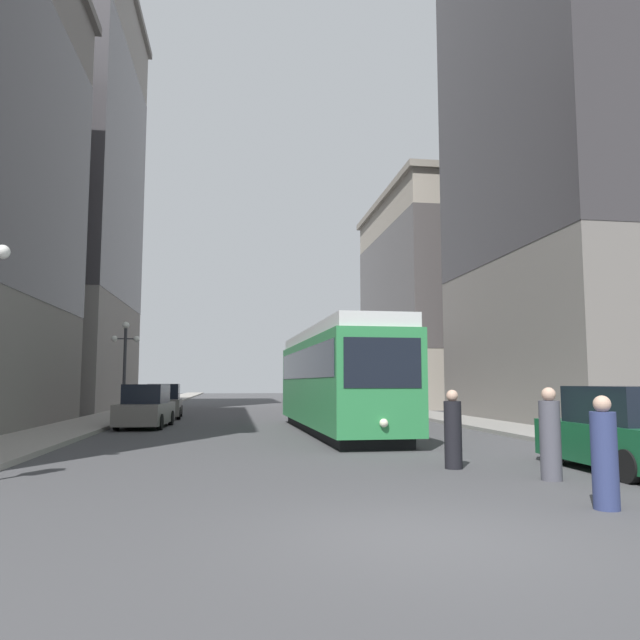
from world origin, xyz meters
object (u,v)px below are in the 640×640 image
at_px(streetcar, 336,377).
at_px(lamp_post_left_far, 125,353).
at_px(transit_bus, 360,382).
at_px(parked_car_right_far, 625,432).
at_px(pedestrian_crossing_far, 604,456).
at_px(pedestrian_on_sidewalk, 550,437).
at_px(parked_car_left_mid, 164,402).
at_px(parked_car_left_near, 146,407).
at_px(pedestrian_crossing_near, 453,432).

bearing_deg(streetcar, lamp_post_left_far, 133.39).
xyz_separation_m(transit_bus, parked_car_right_far, (0.76, -23.43, -1.10)).
distance_m(streetcar, pedestrian_crossing_far, 14.46).
bearing_deg(parked_car_right_far, transit_bus, -88.25).
height_order(streetcar, pedestrian_crossing_far, streetcar).
bearing_deg(pedestrian_on_sidewalk, lamp_post_left_far, 5.09).
bearing_deg(lamp_post_left_far, transit_bus, 13.17).
xyz_separation_m(parked_car_left_mid, pedestrian_on_sidewalk, (9.81, -22.15, -0.00)).
bearing_deg(streetcar, pedestrian_on_sidewalk, -80.49).
height_order(streetcar, parked_car_left_near, streetcar).
bearing_deg(parked_car_left_near, transit_bus, 41.20).
height_order(pedestrian_crossing_near, pedestrian_crossing_far, pedestrian_crossing_near).
xyz_separation_m(parked_car_right_far, pedestrian_crossing_far, (-2.70, -3.39, -0.05)).
height_order(parked_car_left_near, pedestrian_crossing_far, parked_car_left_near).
xyz_separation_m(pedestrian_crossing_far, lamp_post_left_far, (-11.11, 23.77, 2.61)).
distance_m(parked_car_left_near, parked_car_left_mid, 6.74).
bearing_deg(pedestrian_crossing_far, transit_bus, 2.97).
height_order(parked_car_right_far, pedestrian_on_sidewalk, parked_car_right_far).
height_order(transit_bus, pedestrian_crossing_near, transit_bus).
bearing_deg(parked_car_right_far, pedestrian_on_sidewalk, 19.14).
bearing_deg(pedestrian_on_sidewalk, streetcar, -12.89).
distance_m(transit_bus, parked_car_left_mid, 11.39).
xyz_separation_m(streetcar, lamp_post_left_far, (-9.44, 9.46, 1.30)).
bearing_deg(pedestrian_crossing_near, pedestrian_on_sidewalk, 47.59).
xyz_separation_m(parked_car_left_near, pedestrian_on_sidewalk, (9.81, -15.41, -0.00)).
relative_size(parked_car_left_mid, lamp_post_left_far, 0.88).
bearing_deg(parked_car_left_mid, parked_car_right_far, -63.46).
height_order(transit_bus, lamp_post_left_far, lamp_post_left_far).
height_order(parked_car_left_mid, pedestrian_crossing_near, parked_car_left_mid).
height_order(pedestrian_on_sidewalk, lamp_post_left_far, lamp_post_left_far).
xyz_separation_m(transit_bus, parked_car_left_mid, (-11.16, -2.02, -1.10)).
distance_m(transit_bus, pedestrian_crossing_near, 22.54).
bearing_deg(parked_car_right_far, pedestrian_crossing_near, -17.56).
bearing_deg(parked_car_left_mid, pedestrian_crossing_near, -69.87).
distance_m(streetcar, parked_car_left_near, 8.52).
height_order(transit_bus, parked_car_right_far, transit_bus).
height_order(parked_car_left_mid, parked_car_right_far, same).
relative_size(parked_car_left_mid, parked_car_right_far, 1.01).
relative_size(parked_car_right_far, pedestrian_crossing_near, 2.47).
bearing_deg(streetcar, pedestrian_crossing_near, -85.96).
bearing_deg(parked_car_right_far, streetcar, -68.26).
relative_size(parked_car_left_near, parked_car_right_far, 1.09).
relative_size(parked_car_left_near, pedestrian_crossing_far, 2.74).
bearing_deg(pedestrian_crossing_near, parked_car_left_mid, -145.75).
distance_m(transit_bus, parked_car_right_far, 23.47).
bearing_deg(lamp_post_left_far, parked_car_right_far, -55.87).
bearing_deg(pedestrian_crossing_far, parked_car_left_mid, 27.49).
bearing_deg(parked_car_left_near, parked_car_left_mid, 93.10).
bearing_deg(transit_bus, pedestrian_crossing_near, -95.66).
height_order(parked_car_right_far, pedestrian_crossing_near, parked_car_right_far).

